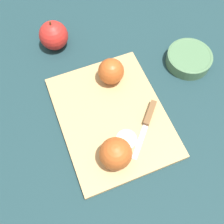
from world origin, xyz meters
TOP-DOWN VIEW (x-y plane):
  - ground_plane at (0.00, 0.00)m, footprint 4.00×4.00m
  - cutting_board at (0.00, 0.00)m, footprint 0.40×0.33m
  - apple_half_left at (-0.11, 0.05)m, footprint 0.08×0.08m
  - apple_half_right at (0.12, -0.05)m, footprint 0.08×0.08m
  - knife at (0.06, 0.08)m, footprint 0.13×0.14m
  - apple_slice at (0.08, -0.00)m, footprint 0.06×0.06m
  - apple_whole at (-0.32, -0.04)m, footprint 0.09×0.09m
  - bowl at (-0.06, 0.30)m, footprint 0.14×0.14m

SIDE VIEW (x-z plane):
  - ground_plane at x=0.00m, z-range 0.00..0.00m
  - cutting_board at x=0.00m, z-range 0.00..0.02m
  - apple_slice at x=0.08m, z-range 0.02..0.02m
  - bowl at x=-0.06m, z-range 0.00..0.04m
  - knife at x=0.06m, z-range 0.01..0.03m
  - apple_whole at x=-0.32m, z-range -0.01..0.10m
  - apple_half_left at x=-0.11m, z-range 0.02..0.09m
  - apple_half_right at x=0.12m, z-range 0.02..0.10m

